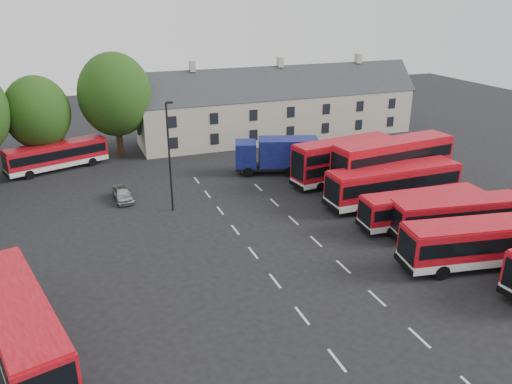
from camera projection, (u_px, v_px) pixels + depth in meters
ground at (263, 266)px, 33.65m from camera, size 140.00×140.00×0.00m
lane_markings at (285, 247)px, 36.21m from camera, size 5.15×33.80×0.01m
terrace_houses at (279, 107)px, 62.95m from camera, size 35.70×7.13×10.06m
bus_row_b at (485, 240)px, 33.07m from camera, size 11.59×4.48×3.20m
bus_row_c at (458, 213)px, 37.51m from camera, size 10.49×3.94×2.90m
bus_row_d at (422, 206)px, 38.92m from camera, size 10.10×3.00×2.82m
bus_row_e at (394, 182)px, 43.00m from camera, size 12.13×2.91×3.42m
bus_dd_south at (392, 162)px, 45.61m from camera, size 12.21×3.99×4.92m
bus_dd_north at (343, 158)px, 47.93m from camera, size 10.63×3.75×4.27m
bus_west at (19, 320)px, 24.80m from camera, size 5.43×11.89×3.28m
bus_north at (57, 154)px, 51.69m from camera, size 10.32×5.48×2.86m
box_truck at (278, 154)px, 50.64m from camera, size 8.71×5.15×3.64m
silver_car at (122, 194)px, 44.25m from camera, size 1.70×3.74×1.25m
lamppost at (170, 154)px, 40.62m from camera, size 0.65×0.31×9.29m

